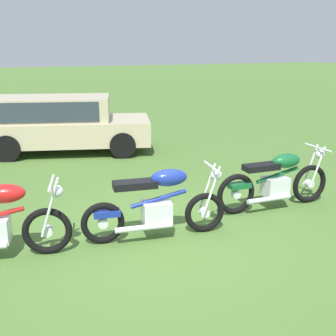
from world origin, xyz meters
TOP-DOWN VIEW (x-y plane):
  - ground_plane at (0.00, 0.00)m, footprint 120.00×120.00m
  - motorcycle_blue at (-0.04, -0.09)m, footprint 2.06×0.71m
  - motorcycle_green at (2.22, 0.10)m, footprint 2.14×0.64m
  - car_beige at (-0.22, 5.66)m, footprint 4.49×3.02m

SIDE VIEW (x-z plane):
  - ground_plane at x=0.00m, z-range 0.00..0.00m
  - motorcycle_green at x=2.22m, z-range -0.03..0.99m
  - motorcycle_blue at x=-0.04m, z-range -0.01..1.00m
  - car_beige at x=-0.22m, z-range 0.12..1.55m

